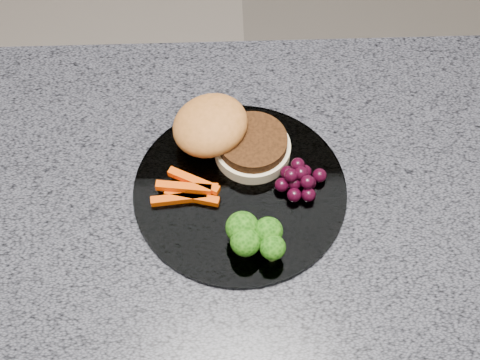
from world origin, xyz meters
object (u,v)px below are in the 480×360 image
(plate, at_px, (240,190))
(burger, at_px, (225,135))
(island_cabinet, at_px, (269,352))
(grape_bunch, at_px, (300,180))

(plate, bearing_deg, burger, 103.87)
(island_cabinet, xyz_separation_m, plate, (-0.05, 0.05, 0.47))
(island_cabinet, distance_m, plate, 0.48)
(island_cabinet, relative_size, grape_bunch, 18.59)
(island_cabinet, bearing_deg, grape_bunch, 67.05)
(plate, bearing_deg, island_cabinet, -42.93)
(plate, distance_m, burger, 0.07)
(plate, xyz_separation_m, grape_bunch, (0.07, 0.00, 0.02))
(burger, distance_m, grape_bunch, 0.11)
(burger, height_order, grape_bunch, burger)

